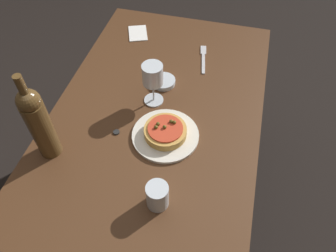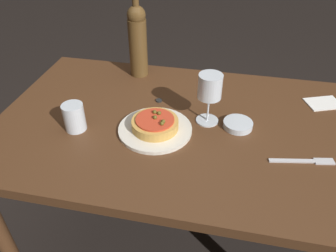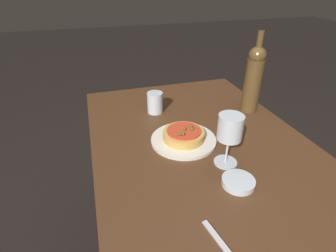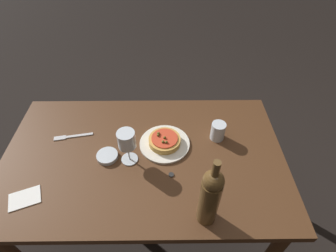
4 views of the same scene
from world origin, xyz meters
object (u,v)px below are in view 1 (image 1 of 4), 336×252
object	(u,v)px
pizza	(165,131)
bottle_cap	(116,132)
wine_bottle	(39,122)
dinner_plate	(165,135)
fork	(203,57)
wine_glass	(153,76)
water_cup	(157,196)
dining_table	(157,128)
side_bowl	(164,82)

from	to	relation	value
pizza	bottle_cap	world-z (taller)	pizza
bottle_cap	wine_bottle	bearing A→B (deg)	123.83
dinner_plate	fork	bearing A→B (deg)	-6.59
wine_glass	water_cup	bearing A→B (deg)	-162.59
dining_table	pizza	distance (m)	0.17
dinner_plate	bottle_cap	size ratio (longest dim) A/B	10.30
wine_glass	side_bowl	distance (m)	0.16
wine_glass	bottle_cap	world-z (taller)	wine_glass
dinner_plate	fork	size ratio (longest dim) A/B	1.27
dining_table	bottle_cap	world-z (taller)	bottle_cap
dining_table	wine_glass	world-z (taller)	wine_glass
pizza	dinner_plate	bearing A→B (deg)	-157.56
side_bowl	bottle_cap	bearing A→B (deg)	161.05
dinner_plate	wine_bottle	distance (m)	0.44
wine_glass	water_cup	distance (m)	0.46
dinner_plate	water_cup	bearing A→B (deg)	-170.71
wine_glass	wine_bottle	world-z (taller)	wine_bottle
dining_table	water_cup	xyz separation A→B (m)	(-0.37, -0.11, 0.14)
pizza	wine_bottle	xyz separation A→B (m)	(-0.16, 0.38, 0.13)
dining_table	bottle_cap	distance (m)	0.20
water_cup	bottle_cap	size ratio (longest dim) A/B	3.95
wine_glass	bottle_cap	distance (m)	0.25
dinner_plate	wine_glass	xyz separation A→B (m)	(0.16, 0.09, 0.12)
fork	bottle_cap	size ratio (longest dim) A/B	8.08
pizza	bottle_cap	bearing A→B (deg)	99.21
dining_table	bottle_cap	size ratio (longest dim) A/B	55.91
dining_table	water_cup	distance (m)	0.41
dining_table	water_cup	bearing A→B (deg)	-163.77
wine_bottle	water_cup	xyz separation A→B (m)	(-0.10, -0.42, -0.11)
dinner_plate	pizza	world-z (taller)	pizza
wine_glass	fork	xyz separation A→B (m)	(0.31, -0.15, -0.13)
pizza	water_cup	xyz separation A→B (m)	(-0.26, -0.04, 0.02)
dinner_plate	wine_glass	world-z (taller)	wine_glass
pizza	wine_glass	distance (m)	0.21
side_bowl	bottle_cap	world-z (taller)	side_bowl
fork	dinner_plate	bearing A→B (deg)	163.11
wine_glass	water_cup	world-z (taller)	wine_glass
wine_glass	bottle_cap	bearing A→B (deg)	155.10
pizza	dining_table	bearing A→B (deg)	31.90
dinner_plate	pizza	distance (m)	0.02
fork	wine_bottle	bearing A→B (deg)	135.56
wine_bottle	bottle_cap	size ratio (longest dim) A/B	14.73
dinner_plate	pizza	xyz separation A→B (m)	(0.00, 0.00, 0.02)
pizza	bottle_cap	xyz separation A→B (m)	(-0.03, 0.18, -0.03)
bottle_cap	side_bowl	bearing A→B (deg)	-18.95
dining_table	wine_glass	size ratio (longest dim) A/B	7.44
bottle_cap	fork	bearing A→B (deg)	-25.00
dinner_plate	bottle_cap	bearing A→B (deg)	99.15
wine_bottle	fork	size ratio (longest dim) A/B	1.82
water_cup	side_bowl	bearing A→B (deg)	12.80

